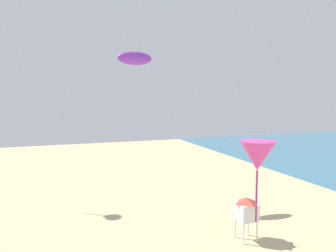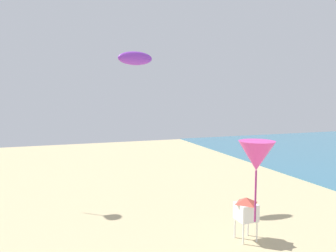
# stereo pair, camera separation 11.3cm
# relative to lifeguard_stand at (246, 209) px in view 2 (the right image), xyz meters

# --- Properties ---
(lifeguard_stand) EXTENTS (1.10, 1.10, 2.55)m
(lifeguard_stand) POSITION_rel_lifeguard_stand_xyz_m (0.00, 0.00, 0.00)
(lifeguard_stand) COLOR white
(lifeguard_stand) RESTS_ON ground
(kite_purple_parafoil) EXTENTS (2.72, 0.76, 1.06)m
(kite_purple_parafoil) POSITION_rel_lifeguard_stand_xyz_m (-4.33, 9.09, 9.54)
(kite_purple_parafoil) COLOR purple
(kite_magenta_delta) EXTENTS (1.47, 1.47, 3.34)m
(kite_magenta_delta) POSITION_rel_lifeguard_stand_xyz_m (-2.79, -4.83, 4.20)
(kite_magenta_delta) COLOR #DB3D9E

